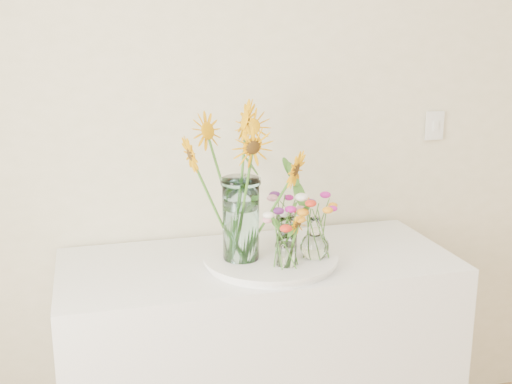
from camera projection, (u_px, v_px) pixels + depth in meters
counter at (258, 371)px, 2.41m from camera, size 1.40×0.60×0.90m
tray at (271, 261)px, 2.24m from camera, size 0.44×0.44×0.02m
mason_jar at (241, 219)px, 2.18m from camera, size 0.15×0.15×0.29m
sunflower_bouquet at (241, 184)px, 2.15m from camera, size 0.81×0.81×0.54m
small_vase_a at (286, 250)px, 2.14m from camera, size 0.07×0.07×0.12m
wildflower_posy_a at (287, 237)px, 2.13m from camera, size 0.20×0.20×0.21m
small_vase_b at (315, 238)px, 2.21m from camera, size 0.13×0.13×0.15m
wildflower_posy_b at (315, 226)px, 2.20m from camera, size 0.20×0.20×0.24m
small_vase_c at (286, 232)px, 2.31m from camera, size 0.08×0.08×0.12m
wildflower_posy_c at (286, 220)px, 2.30m from camera, size 0.19×0.19×0.21m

